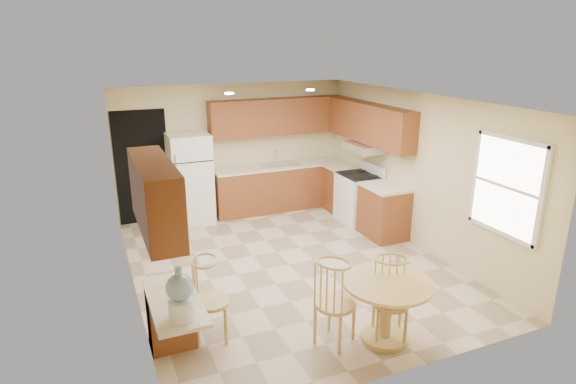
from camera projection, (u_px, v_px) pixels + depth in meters
name	position (u px, v px, depth m)	size (l,w,h in m)	color
floor	(289.00, 264.00, 7.36)	(5.50, 5.50, 0.00)	#C5AA8F
ceiling	(289.00, 99.00, 6.60)	(4.50, 5.50, 0.02)	white
wall_back	(234.00, 149.00, 9.39)	(4.50, 0.02, 2.50)	beige
wall_front	(403.00, 264.00, 4.57)	(4.50, 0.02, 2.50)	beige
wall_left	(127.00, 207.00, 6.14)	(0.02, 5.50, 2.50)	beige
wall_right	(416.00, 171.00, 7.82)	(0.02, 5.50, 2.50)	beige
doorway	(142.00, 168.00, 8.78)	(0.90, 0.02, 2.10)	black
base_cab_back	(281.00, 187.00, 9.70)	(2.75, 0.60, 0.87)	brown
counter_back	(281.00, 166.00, 9.56)	(2.75, 0.63, 0.04)	beige
base_cab_right_a	(342.00, 189.00, 9.58)	(0.60, 0.59, 0.87)	brown
counter_right_a	(343.00, 167.00, 9.44)	(0.63, 0.59, 0.04)	beige
base_cab_right_b	(383.00, 212.00, 8.30)	(0.60, 0.80, 0.87)	brown
counter_right_b	(385.00, 187.00, 8.17)	(0.63, 0.80, 0.04)	beige
upper_cab_back	(278.00, 116.00, 9.39)	(2.75, 0.33, 0.70)	brown
upper_cab_right	(369.00, 123.00, 8.63)	(0.33, 2.42, 0.70)	brown
upper_cab_left	(155.00, 196.00, 4.61)	(0.33, 1.40, 0.70)	brown
sink	(280.00, 165.00, 9.55)	(0.78, 0.44, 0.01)	silver
range_hood	(365.00, 147.00, 8.71)	(0.50, 0.76, 0.14)	silver
desk_pedestal	(171.00, 315.00, 5.34)	(0.48, 0.42, 0.72)	brown
desk_top	(174.00, 301.00, 4.89)	(0.50, 1.20, 0.04)	beige
window	(507.00, 187.00, 6.11)	(0.06, 1.12, 1.30)	white
can_light_a	(229.00, 93.00, 7.47)	(0.14, 0.14, 0.02)	white
can_light_b	(310.00, 90.00, 7.99)	(0.14, 0.14, 0.02)	white
refrigerator	(190.00, 179.00, 8.85)	(0.74, 0.72, 1.67)	white
stove	(359.00, 198.00, 8.97)	(0.65, 0.76, 1.09)	white
dining_table	(387.00, 302.00, 5.37)	(1.00, 1.00, 0.74)	#DBB56D
chair_table_a	(340.00, 298.00, 5.22)	(0.44, 0.56, 1.00)	#DBB56D
chair_table_b	(396.00, 296.00, 5.28)	(0.43, 0.49, 0.98)	#DBB56D
chair_desk	(213.00, 295.00, 5.30)	(0.43, 0.56, 0.97)	#DBB56D
water_crock	(180.00, 296.00, 4.47)	(0.26, 0.26, 0.54)	white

